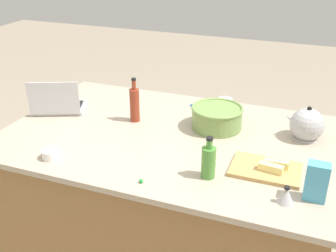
# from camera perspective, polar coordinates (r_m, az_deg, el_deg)

# --- Properties ---
(island_counter) EXTENTS (1.79, 1.16, 0.90)m
(island_counter) POSITION_cam_1_polar(r_m,az_deg,el_deg) (2.45, -0.00, -10.55)
(island_counter) COLOR olive
(island_counter) RESTS_ON ground
(laptop) EXTENTS (0.37, 0.33, 0.22)m
(laptop) POSITION_cam_1_polar(r_m,az_deg,el_deg) (2.56, -15.36, 2.95)
(laptop) COLOR #B7B7BC
(laptop) RESTS_ON island_counter
(mixing_bowl_large) EXTENTS (0.29, 0.29, 0.13)m
(mixing_bowl_large) POSITION_cam_1_polar(r_m,az_deg,el_deg) (2.27, 6.93, 1.29)
(mixing_bowl_large) COLOR #72934C
(mixing_bowl_large) RESTS_ON island_counter
(bottle_soy) EXTENTS (0.06, 0.06, 0.26)m
(bottle_soy) POSITION_cam_1_polar(r_m,az_deg,el_deg) (2.34, -4.75, 3.12)
(bottle_soy) COLOR maroon
(bottle_soy) RESTS_ON island_counter
(bottle_olive) EXTENTS (0.07, 0.07, 0.20)m
(bottle_olive) POSITION_cam_1_polar(r_m,az_deg,el_deg) (1.81, 5.76, -5.00)
(bottle_olive) COLOR #4C8C38
(bottle_olive) RESTS_ON island_counter
(kettle) EXTENTS (0.21, 0.18, 0.20)m
(kettle) POSITION_cam_1_polar(r_m,az_deg,el_deg) (2.26, 19.05, 0.13)
(kettle) COLOR #ADADB2
(kettle) RESTS_ON island_counter
(cutting_board) EXTENTS (0.32, 0.22, 0.02)m
(cutting_board) POSITION_cam_1_polar(r_m,az_deg,el_deg) (1.93, 13.66, -6.00)
(cutting_board) COLOR tan
(cutting_board) RESTS_ON island_counter
(butter_stick_left) EXTENTS (0.11, 0.04, 0.04)m
(butter_stick_left) POSITION_cam_1_polar(r_m,az_deg,el_deg) (1.94, 15.10, -5.19)
(butter_stick_left) COLOR #F4E58C
(butter_stick_left) RESTS_ON cutting_board
(butter_stick_right) EXTENTS (0.11, 0.05, 0.04)m
(butter_stick_right) POSITION_cam_1_polar(r_m,az_deg,el_deg) (1.90, 14.37, -5.76)
(butter_stick_right) COLOR #F4E58C
(butter_stick_right) RESTS_ON cutting_board
(ramekin_small) EXTENTS (0.09, 0.09, 0.05)m
(ramekin_small) POSITION_cam_1_polar(r_m,az_deg,el_deg) (2.06, -16.22, -3.80)
(ramekin_small) COLOR white
(ramekin_small) RESTS_ON island_counter
(ramekin_medium) EXTENTS (0.09, 0.09, 0.05)m
(ramekin_medium) POSITION_cam_1_polar(r_m,az_deg,el_deg) (2.59, 8.08, 3.37)
(ramekin_medium) COLOR beige
(ramekin_medium) RESTS_ON island_counter
(kitchen_timer) EXTENTS (0.07, 0.07, 0.08)m
(kitchen_timer) POSITION_cam_1_polar(r_m,az_deg,el_deg) (1.73, 16.37, -9.38)
(kitchen_timer) COLOR #B2B2B7
(kitchen_timer) RESTS_ON island_counter
(candy_bag) EXTENTS (0.09, 0.06, 0.17)m
(candy_bag) POSITION_cam_1_polar(r_m,az_deg,el_deg) (1.76, 20.29, -7.42)
(candy_bag) COLOR #4CA5CC
(candy_bag) RESTS_ON island_counter
(candy_0) EXTENTS (0.02, 0.02, 0.02)m
(candy_0) POSITION_cam_1_polar(r_m,az_deg,el_deg) (2.80, -4.98, 4.91)
(candy_0) COLOR #CC3399
(candy_0) RESTS_ON island_counter
(candy_1) EXTENTS (0.02, 0.02, 0.02)m
(candy_1) POSITION_cam_1_polar(r_m,az_deg,el_deg) (2.57, 3.26, 2.98)
(candy_1) COLOR blue
(candy_1) RESTS_ON island_counter
(candy_2) EXTENTS (0.02, 0.02, 0.02)m
(candy_2) POSITION_cam_1_polar(r_m,az_deg,el_deg) (1.80, -3.84, -7.78)
(candy_2) COLOR green
(candy_2) RESTS_ON island_counter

